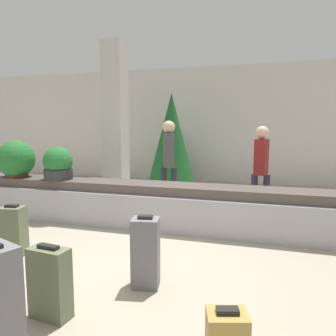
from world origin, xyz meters
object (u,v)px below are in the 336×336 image
object	(u,v)px
suitcase_2	(50,283)
suitcase_6	(146,252)
traveler_1	(169,157)
decorated_tree	(171,137)
potted_plant_0	(16,160)
pillar	(115,124)
suitcase_4	(13,231)
traveler_0	(261,164)
potted_plant_2	(58,164)

from	to	relation	value
suitcase_2	suitcase_6	world-z (taller)	suitcase_6
suitcase_2	traveler_1	world-z (taller)	traveler_1
suitcase_6	traveler_1	world-z (taller)	traveler_1
suitcase_2	decorated_tree	distance (m)	6.12
suitcase_6	traveler_1	distance (m)	3.13
potted_plant_0	pillar	bearing A→B (deg)	44.50
suitcase_2	traveler_1	bearing A→B (deg)	97.86
traveler_1	decorated_tree	distance (m)	2.38
suitcase_4	traveler_0	bearing A→B (deg)	30.87
suitcase_6	potted_plant_0	world-z (taller)	potted_plant_0
suitcase_6	traveler_0	bearing A→B (deg)	59.54
suitcase_4	decorated_tree	xyz separation A→B (m)	(0.54, 5.00, 0.99)
potted_plant_0	traveler_1	bearing A→B (deg)	25.65
pillar	suitcase_2	world-z (taller)	pillar
pillar	potted_plant_2	bearing A→B (deg)	-108.85
pillar	potted_plant_0	xyz separation A→B (m)	(-1.30, -1.28, -0.62)
pillar	decorated_tree	distance (m)	2.26
suitcase_2	pillar	bearing A→B (deg)	114.24
traveler_1	potted_plant_2	bearing A→B (deg)	104.48
suitcase_2	potted_plant_2	xyz separation A→B (m)	(-1.68, 2.53, 0.63)
suitcase_6	potted_plant_0	size ratio (longest dim) A/B	1.10
traveler_0	suitcase_4	bearing A→B (deg)	-35.32
pillar	potted_plant_0	bearing A→B (deg)	-135.50
suitcase_6	traveler_0	xyz separation A→B (m)	(1.01, 2.85, 0.58)
potted_plant_2	suitcase_2	bearing A→B (deg)	-56.35
decorated_tree	traveler_0	bearing A→B (deg)	-46.69
suitcase_2	suitcase_4	world-z (taller)	suitcase_4
potted_plant_0	traveler_0	bearing A→B (deg)	14.09
potted_plant_2	traveler_0	xyz separation A→B (m)	(3.25, 1.04, -0.01)
potted_plant_2	traveler_1	bearing A→B (deg)	36.86
suitcase_4	potted_plant_0	xyz separation A→B (m)	(-1.29, 1.55, 0.68)
suitcase_4	traveler_1	xyz separation A→B (m)	(1.15, 2.72, 0.69)
pillar	potted_plant_0	size ratio (longest dim) A/B	4.96
pillar	traveler_1	xyz separation A→B (m)	(1.14, -0.11, -0.61)
pillar	suitcase_6	size ratio (longest dim) A/B	4.50
suitcase_4	traveler_0	size ratio (longest dim) A/B	0.40
pillar	suitcase_2	size ratio (longest dim) A/B	5.17
suitcase_2	suitcase_4	bearing A→B (deg)	147.87
traveler_1	decorated_tree	bearing A→B (deg)	-7.38
potted_plant_2	traveler_0	size ratio (longest dim) A/B	0.35
potted_plant_0	suitcase_6	bearing A→B (deg)	-30.35
suitcase_6	decorated_tree	bearing A→B (deg)	92.66
suitcase_4	pillar	bearing A→B (deg)	78.15
suitcase_4	traveler_1	size ratio (longest dim) A/B	0.38
suitcase_6	traveler_0	world-z (taller)	traveler_0
suitcase_6	potted_plant_2	size ratio (longest dim) A/B	1.29
decorated_tree	potted_plant_2	bearing A→B (deg)	-105.56
pillar	potted_plant_2	size ratio (longest dim) A/B	5.82
suitcase_2	suitcase_4	size ratio (longest dim) A/B	0.98
potted_plant_2	decorated_tree	bearing A→B (deg)	74.44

